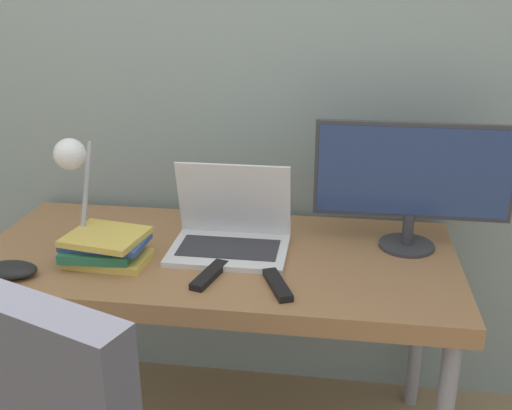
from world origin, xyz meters
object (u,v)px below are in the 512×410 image
(game_controller, at_px, (11,270))
(monitor, at_px, (413,178))
(laptop, at_px, (231,233))
(desk_lamp, at_px, (81,184))
(book_stack, at_px, (105,247))

(game_controller, bearing_deg, monitor, 17.73)
(laptop, distance_m, desk_lamp, 0.49)
(book_stack, bearing_deg, monitor, 14.51)
(game_controller, bearing_deg, desk_lamp, 52.97)
(monitor, height_order, game_controller, monitor)
(laptop, distance_m, monitor, 0.60)
(laptop, relative_size, book_stack, 1.41)
(game_controller, bearing_deg, book_stack, 29.10)
(desk_lamp, xyz_separation_m, book_stack, (0.09, -0.07, -0.18))
(laptop, bearing_deg, game_controller, -155.47)
(book_stack, relative_size, game_controller, 1.65)
(monitor, bearing_deg, book_stack, -165.49)
(book_stack, bearing_deg, desk_lamp, 142.76)
(desk_lamp, height_order, book_stack, desk_lamp)
(laptop, height_order, game_controller, laptop)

